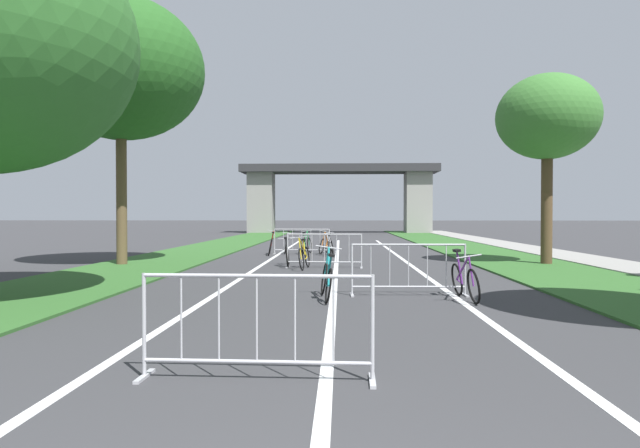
# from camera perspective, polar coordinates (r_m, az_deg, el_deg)

# --- Properties ---
(grass_verge_left) EXTENTS (3.45, 56.10, 0.05)m
(grass_verge_left) POSITION_cam_1_polar(r_m,az_deg,el_deg) (25.32, -12.10, -2.66)
(grass_verge_left) COLOR #2D5B26
(grass_verge_left) RESTS_ON ground
(grass_verge_right) EXTENTS (3.45, 56.10, 0.05)m
(grass_verge_right) POSITION_cam_1_polar(r_m,az_deg,el_deg) (25.25, 15.89, -2.69)
(grass_verge_right) COLOR #2D5B26
(grass_verge_right) RESTS_ON ground
(sidewalk_path_right) EXTENTS (2.10, 56.10, 0.08)m
(sidewalk_path_right) POSITION_cam_1_polar(r_m,az_deg,el_deg) (26.05, 21.84, -2.58)
(sidewalk_path_right) COLOR gray
(sidewalk_path_right) RESTS_ON ground
(lane_stripe_center) EXTENTS (0.14, 32.45, 0.01)m
(lane_stripe_center) POSITION_cam_1_polar(r_m,az_deg,el_deg) (17.84, 1.75, -4.24)
(lane_stripe_center) COLOR silver
(lane_stripe_center) RESTS_ON ground
(lane_stripe_right_lane) EXTENTS (0.14, 32.45, 0.01)m
(lane_stripe_right_lane) POSITION_cam_1_polar(r_m,az_deg,el_deg) (17.98, 9.48, -4.21)
(lane_stripe_right_lane) COLOR silver
(lane_stripe_right_lane) RESTS_ON ground
(lane_stripe_left_lane) EXTENTS (0.14, 32.45, 0.01)m
(lane_stripe_left_lane) POSITION_cam_1_polar(r_m,az_deg,el_deg) (18.02, -5.97, -4.19)
(lane_stripe_left_lane) COLOR silver
(lane_stripe_left_lane) RESTS_ON ground
(overpass_bridge) EXTENTS (17.45, 3.59, 6.05)m
(overpass_bridge) POSITION_cam_1_polar(r_m,az_deg,el_deg) (47.95, 2.04, 3.79)
(overpass_bridge) COLOR #2D2D30
(overpass_bridge) RESTS_ON ground
(tree_left_oak_near) EXTENTS (5.27, 5.27, 8.52)m
(tree_left_oak_near) POSITION_cam_1_polar(r_m,az_deg,el_deg) (18.87, -20.45, 15.13)
(tree_left_oak_near) COLOR brown
(tree_left_oak_near) RESTS_ON ground
(tree_right_oak_mid) EXTENTS (3.23, 3.23, 6.17)m
(tree_right_oak_mid) POSITION_cam_1_polar(r_m,az_deg,el_deg) (19.08, 23.04, 10.32)
(tree_right_oak_mid) COLOR #4C3823
(tree_right_oak_mid) RESTS_ON ground
(crowd_barrier_nearest) EXTENTS (2.34, 0.50, 1.05)m
(crowd_barrier_nearest) POSITION_cam_1_polar(r_m,az_deg,el_deg) (5.41, -6.75, -10.88)
(crowd_barrier_nearest) COLOR #ADADB2
(crowd_barrier_nearest) RESTS_ON ground
(crowd_barrier_second) EXTENTS (2.35, 0.52, 1.05)m
(crowd_barrier_second) POSITION_cam_1_polar(r_m,az_deg,el_deg) (10.96, 9.40, -4.84)
(crowd_barrier_second) COLOR #ADADB2
(crowd_barrier_second) RESTS_ON ground
(crowd_barrier_third) EXTENTS (2.35, 0.52, 1.05)m
(crowd_barrier_third) POSITION_cam_1_polar(r_m,az_deg,el_deg) (16.44, 0.46, -2.88)
(crowd_barrier_third) COLOR #ADADB2
(crowd_barrier_third) RESTS_ON ground
(crowd_barrier_fourth) EXTENTS (2.36, 0.58, 1.05)m
(crowd_barrier_fourth) POSITION_cam_1_polar(r_m,az_deg,el_deg) (22.07, -1.96, -1.89)
(crowd_barrier_fourth) COLOR #ADADB2
(crowd_barrier_fourth) RESTS_ON ground
(bicycle_silver_0) EXTENTS (0.53, 1.59, 0.96)m
(bicycle_silver_0) POSITION_cam_1_polar(r_m,az_deg,el_deg) (21.44, 1.13, -2.44)
(bicycle_silver_0) COLOR black
(bicycle_silver_0) RESTS_ON ground
(bicycle_yellow_1) EXTENTS (0.53, 1.63, 1.01)m
(bicycle_yellow_1) POSITION_cam_1_polar(r_m,az_deg,el_deg) (16.12, -1.71, -3.47)
(bicycle_yellow_1) COLOR black
(bicycle_yellow_1) RESTS_ON ground
(bicycle_green_2) EXTENTS (0.43, 1.62, 0.98)m
(bicycle_green_2) POSITION_cam_1_polar(r_m,az_deg,el_deg) (22.44, -1.45, -2.22)
(bicycle_green_2) COLOR black
(bicycle_green_2) RESTS_ON ground
(bicycle_orange_3) EXTENTS (0.56, 1.71, 1.00)m
(bicycle_orange_3) POSITION_cam_1_polar(r_m,az_deg,el_deg) (22.43, 0.57, -2.21)
(bicycle_orange_3) COLOR black
(bicycle_orange_3) RESTS_ON ground
(bicycle_black_4) EXTENTS (0.55, 1.63, 0.94)m
(bicycle_black_4) POSITION_cam_1_polar(r_m,az_deg,el_deg) (17.06, -3.49, -3.29)
(bicycle_black_4) COLOR black
(bicycle_black_4) RESTS_ON ground
(bicycle_white_5) EXTENTS (0.45, 1.75, 0.95)m
(bicycle_white_5) POSITION_cam_1_polar(r_m,az_deg,el_deg) (22.70, -3.56, -2.16)
(bicycle_white_5) COLOR black
(bicycle_white_5) RESTS_ON ground
(bicycle_purple_6) EXTENTS (0.47, 1.71, 0.96)m
(bicycle_purple_6) POSITION_cam_1_polar(r_m,az_deg,el_deg) (10.69, 15.12, -5.81)
(bicycle_purple_6) COLOR black
(bicycle_purple_6) RESTS_ON ground
(bicycle_teal_7) EXTENTS (0.54, 1.69, 1.02)m
(bicycle_teal_7) POSITION_cam_1_polar(r_m,az_deg,el_deg) (10.39, 0.71, -5.92)
(bicycle_teal_7) COLOR black
(bicycle_teal_7) RESTS_ON ground
(bicycle_red_8) EXTENTS (0.53, 1.74, 1.01)m
(bicycle_red_8) POSITION_cam_1_polar(r_m,az_deg,el_deg) (21.85, -5.26, -2.27)
(bicycle_red_8) COLOR black
(bicycle_red_8) RESTS_ON ground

